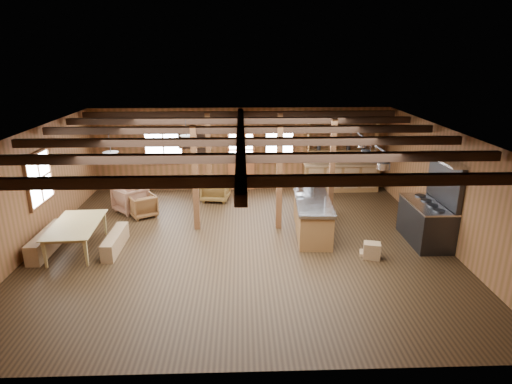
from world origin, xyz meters
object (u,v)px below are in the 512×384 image
Objects in this scene: kitchen_island at (312,215)px; dining_table at (79,237)px; commercial_range at (429,216)px; armchair_b at (216,188)px; armchair_c at (131,199)px; armchair_a at (143,206)px.

kitchen_island is 1.33× the size of dining_table.
commercial_range reaches higher than kitchen_island.
commercial_range is 2.52× the size of armchair_b.
kitchen_island is 2.97× the size of armchair_b.
dining_table is 2.28× the size of armchair_c.
armchair_a is (1.05, 2.18, -0.01)m from dining_table.
kitchen_island is at bearing -154.33° from armchair_c.
armchair_c is at bearing -16.56° from dining_table.
commercial_range is at bearing -152.58° from armchair_c.
dining_table is 2.24× the size of armchair_b.
armchair_a is at bearing -29.17° from dining_table.
armchair_c is (-5.14, 1.75, -0.10)m from kitchen_island.
commercial_range is at bearing -92.27° from dining_table.
kitchen_island is 3.03× the size of armchair_c.
kitchen_island is 3.78m from armchair_b.
commercial_range reaches higher than armchair_a.
dining_table is 4.68m from armchair_b.
commercial_range is 2.57× the size of armchair_c.
kitchen_island is at bearing 133.27° from armchair_a.
kitchen_island is 1.18× the size of commercial_range.
armchair_b is (3.07, 3.54, 0.05)m from dining_table.
dining_table is (-8.54, -0.18, -0.34)m from commercial_range.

